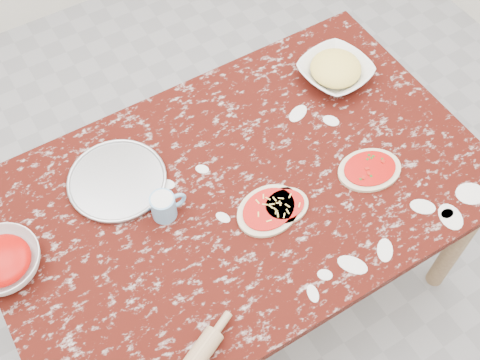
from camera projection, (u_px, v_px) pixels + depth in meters
name	position (u px, v px, depth m)	size (l,w,h in m)	color
ground	(240.00, 282.00, 2.57)	(4.00, 4.00, 0.00)	gray
worktable	(240.00, 202.00, 2.01)	(1.60, 1.00, 0.75)	#330B06
pizza_tray	(117.00, 181.00, 1.95)	(0.32, 0.32, 0.01)	#B2B2B7
sauce_bowl	(3.00, 263.00, 1.76)	(0.23, 0.23, 0.07)	white
cheese_bowl	(335.00, 72.00, 2.18)	(0.25, 0.25, 0.06)	white
flour_mug	(164.00, 206.00, 1.85)	(0.12, 0.08, 0.09)	#75AEDB
pizza_left	(269.00, 210.00, 1.89)	(0.24, 0.20, 0.02)	beige
pizza_mid	(285.00, 206.00, 1.90)	(0.16, 0.14, 0.02)	beige
pizza_right	(369.00, 170.00, 1.97)	(0.24, 0.20, 0.02)	beige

